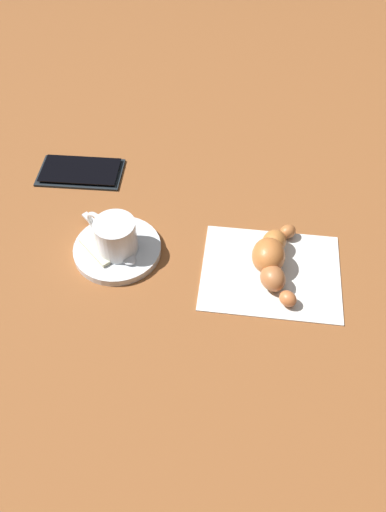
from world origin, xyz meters
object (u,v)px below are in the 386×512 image
espresso_cup (115,236)px  cell_phone (80,172)px  sugar_packet (96,250)px  napkin (271,272)px  saucer (117,249)px  croissant (272,258)px  teaspoon (117,245)px

espresso_cup → cell_phone: bearing=-73.1°
sugar_packet → napkin: size_ratio=0.33×
sugar_packet → cell_phone: sugar_packet is taller
saucer → croissant: bearing=164.9°
sugar_packet → cell_phone: 0.18m
sugar_packet → croissant: size_ratio=0.43×
espresso_cup → cell_phone: size_ratio=0.48×
sugar_packet → napkin: 0.24m
espresso_cup → cell_phone: 0.19m
cell_phone → saucer: bearing=107.2°
saucer → cell_phone: saucer is taller
espresso_cup → napkin: 0.22m
teaspoon → croissant: size_ratio=0.77×
saucer → cell_phone: (0.05, -0.18, -0.00)m
saucer → espresso_cup: (0.00, 0.00, 0.03)m
espresso_cup → napkin: (-0.21, 0.06, -0.03)m
saucer → napkin: saucer is taller
sugar_packet → espresso_cup: bearing=63.9°
sugar_packet → teaspoon: bearing=69.5°
teaspoon → napkin: (-0.21, 0.06, -0.01)m
sugar_packet → croissant: (-0.24, 0.05, 0.01)m
teaspoon → napkin: teaspoon is taller
sugar_packet → cell_phone: (0.03, -0.18, -0.01)m
saucer → sugar_packet: bearing=11.2°
croissant → teaspoon: bearing=-15.2°
saucer → sugar_packet: 0.03m
espresso_cup → napkin: size_ratio=0.38×
teaspoon → croissant: (-0.21, 0.06, 0.01)m
sugar_packet → croissant: croissant is taller
cell_phone → teaspoon: bearing=107.1°
saucer → cell_phone: size_ratio=0.83×
teaspoon → cell_phone: (0.05, -0.18, -0.01)m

